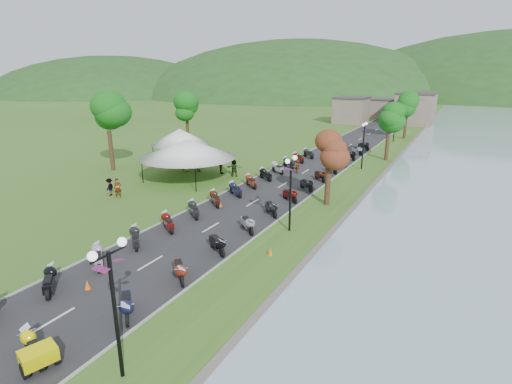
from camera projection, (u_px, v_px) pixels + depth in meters
The scene contains 15 objects.
road at pixel (324, 161), 47.69m from camera, with size 7.00×120.00×0.02m, color #2A2A2D.
hills_backdrop at pixel (436, 95), 183.14m from camera, with size 360.00×120.00×76.00m, color #285621, non-canonical shape.
far_building at pixel (382, 109), 85.96m from camera, with size 18.00×16.00×5.00m, color slate.
yellow_trike at pixel (33, 349), 14.65m from camera, with size 2.26×1.41×1.03m, color #F4E801, non-canonical shape.
moto_row_left at pixel (216, 199), 31.73m from camera, with size 2.60×43.58×1.10m, color #331411, non-canonical shape.
moto_row_right at pixel (307, 184), 35.82m from camera, with size 2.60×46.06×1.10m, color #331411, non-canonical shape.
streetlamp_near at pixel (115, 314), 13.32m from camera, with size 1.40×1.40×5.00m, color black, non-canonical shape.
vendor_tent_main at pixel (188, 160), 39.05m from camera, with size 6.24×6.24×4.00m, color white, non-canonical shape.
vendor_tent_side at pixel (180, 146), 46.13m from camera, with size 4.42×4.42×4.00m, color white, non-canonical shape.
tree_park_left at pixel (108, 125), 41.87m from camera, with size 3.49×3.49×9.69m, color #197219, non-canonical shape.
tree_lakeside at pixel (329, 164), 31.17m from camera, with size 2.38×2.38×6.62m, color #197219, non-canonical shape.
pedestrian_a at pixel (119, 197), 33.93m from camera, with size 0.60×0.44×1.65m, color slate.
pedestrian_b at pixel (199, 171), 42.80m from camera, with size 0.83×0.46×1.71m, color slate.
pedestrian_c at pixel (111, 196), 34.42m from camera, with size 0.99×0.41×1.53m, color slate.
traffic_cone_near at pixel (87, 285), 19.57m from camera, with size 0.31×0.31×0.49m, color #F2590C.
Camera 1 is at (14.63, -5.10, 10.29)m, focal length 28.00 mm.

